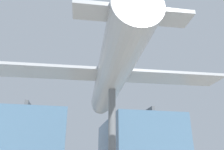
# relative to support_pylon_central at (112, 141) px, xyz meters

# --- Properties ---
(glass_pavilion_left) EXTENTS (8.47, 15.15, 7.96)m
(glass_pavilion_left) POSITION_rel_support_pylon_central_xyz_m (-6.94, 17.33, 0.56)
(glass_pavilion_left) COLOR slate
(glass_pavilion_left) RESTS_ON ground_plane
(glass_pavilion_right) EXTENTS (8.47, 15.15, 7.96)m
(glass_pavilion_right) POSITION_rel_support_pylon_central_xyz_m (6.94, 17.33, 0.56)
(glass_pavilion_right) COLOR slate
(glass_pavilion_right) RESTS_ON ground_plane
(support_pylon_central) EXTENTS (0.46, 0.46, 6.27)m
(support_pylon_central) POSITION_rel_support_pylon_central_xyz_m (0.00, 0.00, 0.00)
(support_pylon_central) COLOR slate
(support_pylon_central) RESTS_ON ground_plane
(suspended_airplane) EXTENTS (14.97, 15.85, 3.21)m
(suspended_airplane) POSITION_rel_support_pylon_central_xyz_m (0.02, 0.35, 4.16)
(suspended_airplane) COLOR #B2B7BC
(suspended_airplane) RESTS_ON support_pylon_central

